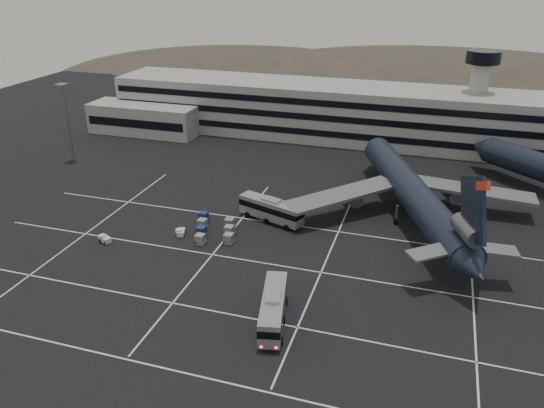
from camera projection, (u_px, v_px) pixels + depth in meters
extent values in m
plane|color=black|center=(238.00, 273.00, 80.76)|extent=(260.00, 260.00, 0.00)
cube|color=silver|center=(171.00, 370.00, 61.70)|extent=(90.00, 0.25, 0.01)
cube|color=silver|center=(212.00, 311.00, 72.10)|extent=(90.00, 0.25, 0.01)
cube|color=silver|center=(247.00, 260.00, 84.23)|extent=(90.00, 0.25, 0.01)
cube|color=silver|center=(273.00, 223.00, 96.36)|extent=(90.00, 0.25, 0.01)
cube|color=silver|center=(92.00, 229.00, 94.11)|extent=(0.25, 55.00, 0.01)
cube|color=silver|center=(217.00, 249.00, 87.59)|extent=(0.25, 55.00, 0.01)
cube|color=silver|center=(324.00, 266.00, 82.70)|extent=(0.25, 55.00, 0.01)
cube|color=silver|center=(473.00, 290.00, 76.72)|extent=(0.25, 55.00, 0.01)
cube|color=gray|center=(334.00, 111.00, 140.23)|extent=(120.00, 18.00, 14.00)
cube|color=black|center=(326.00, 134.00, 133.85)|extent=(118.00, 0.20, 1.60)
cube|color=black|center=(327.00, 118.00, 132.18)|extent=(118.00, 0.20, 1.60)
cube|color=black|center=(327.00, 104.00, 130.63)|extent=(118.00, 0.20, 1.60)
cube|color=gray|center=(144.00, 119.00, 144.67)|extent=(30.00, 10.00, 8.00)
cylinder|color=gray|center=(476.00, 105.00, 130.78)|extent=(4.40, 4.40, 22.00)
cylinder|color=black|center=(484.00, 57.00, 125.97)|extent=(8.00, 8.00, 3.00)
ellipsoid|color=#38332B|center=(247.00, 86.00, 248.79)|extent=(196.00, 140.00, 32.00)
ellipsoid|color=#38332B|center=(446.00, 107.00, 225.59)|extent=(252.00, 180.00, 44.00)
cylinder|color=slate|center=(68.00, 124.00, 122.27)|extent=(0.50, 0.50, 18.00)
cube|color=slate|center=(61.00, 85.00, 118.47)|extent=(2.40, 2.40, 0.35)
cylinder|color=black|center=(412.00, 193.00, 95.71)|extent=(23.30, 46.56, 5.60)
cone|color=black|center=(375.00, 147.00, 119.42)|extent=(6.88, 6.28, 5.60)
cone|color=black|center=(475.00, 270.00, 71.72)|extent=(6.55, 6.53, 5.04)
cube|color=black|center=(473.00, 210.00, 71.79)|extent=(4.04, 8.96, 10.97)
cube|color=red|center=(483.00, 186.00, 68.68)|extent=(1.73, 3.20, 2.24)
cylinder|color=#595B60|center=(468.00, 230.00, 73.63)|extent=(4.76, 6.58, 2.70)
cube|color=slate|center=(434.00, 251.00, 75.23)|extent=(8.01, 6.86, 0.87)
cube|color=slate|center=(491.00, 249.00, 75.86)|extent=(7.95, 4.47, 0.87)
cube|color=slate|center=(342.00, 195.00, 96.91)|extent=(19.61, 19.28, 1.75)
cylinder|color=#595B60|center=(353.00, 196.00, 100.56)|extent=(4.58, 6.11, 2.70)
cube|color=slate|center=(474.00, 190.00, 98.79)|extent=(22.02, 5.56, 1.75)
cylinder|color=#595B60|center=(451.00, 193.00, 101.99)|extent=(4.58, 6.11, 2.70)
cylinder|color=slate|center=(387.00, 177.00, 110.86)|extent=(0.44, 0.44, 3.00)
cylinder|color=black|center=(386.00, 184.00, 111.55)|extent=(0.88, 1.21, 1.10)
cylinder|color=slate|center=(397.00, 213.00, 94.91)|extent=(0.44, 0.44, 3.00)
cylinder|color=black|center=(396.00, 221.00, 95.60)|extent=(0.88, 1.21, 1.10)
cylinder|color=slate|center=(431.00, 212.00, 95.39)|extent=(0.44, 0.44, 3.00)
cylinder|color=black|center=(430.00, 220.00, 96.08)|extent=(0.88, 1.21, 1.10)
cone|color=black|center=(481.00, 147.00, 119.34)|extent=(7.10, 7.17, 5.60)
cube|color=gray|center=(273.00, 308.00, 68.86)|extent=(5.37, 12.72, 3.38)
cube|color=black|center=(273.00, 305.00, 68.69)|extent=(5.44, 12.79, 1.07)
cube|color=gray|center=(273.00, 296.00, 68.07)|extent=(2.48, 3.69, 0.39)
cylinder|color=black|center=(259.00, 340.00, 65.79)|extent=(0.58, 1.13, 1.08)
cylinder|color=black|center=(281.00, 341.00, 65.56)|extent=(0.58, 1.13, 1.08)
cylinder|color=black|center=(263.00, 318.00, 69.72)|extent=(0.58, 1.13, 1.08)
cylinder|color=black|center=(284.00, 319.00, 69.48)|extent=(0.58, 1.13, 1.08)
cylinder|color=black|center=(266.00, 299.00, 73.64)|extent=(0.58, 1.13, 1.08)
cylinder|color=black|center=(286.00, 300.00, 73.41)|extent=(0.58, 1.13, 1.08)
cube|color=#FF0C05|center=(261.00, 347.00, 63.85)|extent=(0.29, 0.15, 0.25)
cube|color=#FF0C05|center=(276.00, 348.00, 63.70)|extent=(0.29, 0.15, 0.25)
cube|color=gray|center=(271.00, 209.00, 95.93)|extent=(12.89, 6.83, 3.45)
cube|color=black|center=(271.00, 207.00, 95.76)|extent=(12.97, 6.91, 1.09)
cube|color=gray|center=(271.00, 200.00, 95.13)|extent=(3.86, 2.86, 0.40)
cylinder|color=black|center=(287.00, 228.00, 93.25)|extent=(1.16, 0.71, 1.10)
cylinder|color=black|center=(296.00, 222.00, 95.36)|extent=(1.16, 0.71, 1.10)
cylinder|color=black|center=(266.00, 221.00, 95.64)|extent=(1.16, 0.71, 1.10)
cylinder|color=black|center=(276.00, 216.00, 97.74)|extent=(1.16, 0.71, 1.10)
cylinder|color=black|center=(247.00, 215.00, 98.02)|extent=(1.16, 0.71, 1.10)
cylinder|color=black|center=(257.00, 210.00, 100.12)|extent=(1.16, 0.71, 1.10)
cube|color=silver|center=(181.00, 232.00, 91.74)|extent=(1.74, 2.40, 0.88)
cube|color=silver|center=(180.00, 231.00, 91.05)|extent=(1.28, 1.15, 0.49)
cylinder|color=black|center=(177.00, 236.00, 91.14)|extent=(0.36, 0.59, 0.55)
cylinder|color=black|center=(184.00, 236.00, 91.13)|extent=(0.36, 0.59, 0.55)
cylinder|color=black|center=(179.00, 232.00, 92.56)|extent=(0.36, 0.59, 0.55)
cylinder|color=black|center=(185.00, 232.00, 92.55)|extent=(0.36, 0.59, 0.55)
cube|color=silver|center=(105.00, 239.00, 89.45)|extent=(2.50, 2.08, 0.90)
cube|color=silver|center=(106.00, 237.00, 88.88)|extent=(1.31, 1.39, 0.50)
cylinder|color=black|center=(105.00, 243.00, 88.70)|extent=(0.60, 0.45, 0.56)
cylinder|color=black|center=(111.00, 241.00, 89.40)|extent=(0.60, 0.45, 0.56)
cylinder|color=black|center=(100.00, 240.00, 89.73)|extent=(0.60, 0.45, 0.56)
cylinder|color=black|center=(106.00, 238.00, 90.43)|extent=(0.60, 0.45, 0.56)
cube|color=#2D2D30|center=(200.00, 243.00, 89.04)|extent=(2.44, 2.61, 0.17)
cylinder|color=black|center=(200.00, 243.00, 89.07)|extent=(0.10, 0.19, 0.19)
cube|color=gray|center=(200.00, 239.00, 88.69)|extent=(1.91, 1.91, 1.53)
cube|color=#2D2D30|center=(229.00, 242.00, 89.26)|extent=(2.44, 2.61, 0.17)
cylinder|color=black|center=(229.00, 243.00, 89.29)|extent=(0.10, 0.19, 0.19)
cube|color=gray|center=(229.00, 238.00, 88.91)|extent=(1.91, 1.91, 1.53)
cube|color=#2D2D30|center=(202.00, 235.00, 91.65)|extent=(2.44, 2.61, 0.17)
cylinder|color=black|center=(202.00, 235.00, 91.67)|extent=(0.10, 0.19, 0.19)
cube|color=navy|center=(201.00, 231.00, 91.29)|extent=(1.91, 1.91, 1.53)
cube|color=#2D2D30|center=(229.00, 234.00, 91.87)|extent=(2.44, 2.61, 0.17)
cylinder|color=black|center=(229.00, 235.00, 91.89)|extent=(0.10, 0.19, 0.19)
cube|color=gray|center=(229.00, 230.00, 91.51)|extent=(1.91, 1.91, 1.53)
cube|color=#2D2D30|center=(203.00, 227.00, 94.26)|extent=(2.44, 2.61, 0.17)
cylinder|color=black|center=(203.00, 228.00, 94.28)|extent=(0.10, 0.19, 0.19)
cube|color=gray|center=(202.00, 223.00, 93.90)|extent=(1.91, 1.91, 1.53)
cube|color=#2D2D30|center=(230.00, 227.00, 94.48)|extent=(2.44, 2.61, 0.17)
cylinder|color=black|center=(230.00, 227.00, 94.50)|extent=(0.10, 0.19, 0.19)
cube|color=gray|center=(229.00, 223.00, 94.12)|extent=(1.91, 1.91, 1.53)
cube|color=#2D2D30|center=(204.00, 220.00, 96.86)|extent=(2.44, 2.61, 0.17)
cylinder|color=black|center=(204.00, 221.00, 96.89)|extent=(0.10, 0.19, 0.19)
cube|color=navy|center=(204.00, 216.00, 96.51)|extent=(1.91, 1.91, 1.53)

